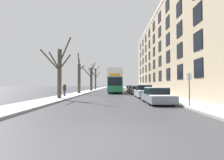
{
  "coord_description": "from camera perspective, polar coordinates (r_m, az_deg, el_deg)",
  "views": [
    {
      "loc": [
        0.21,
        -4.25,
        1.55
      ],
      "look_at": [
        -0.39,
        20.33,
        2.35
      ],
      "focal_mm": 24.0,
      "sensor_mm": 36.0,
      "label": 1
    }
  ],
  "objects": [
    {
      "name": "bare_tree_left_2",
      "position": [
        36.57,
        -8.01,
        0.79
      ],
      "size": [
        3.63,
        3.58,
        6.72
      ],
      "color": "#423A30",
      "rests_on": "ground"
    },
    {
      "name": "sidewalk_right",
      "position": [
        57.57,
        7.26,
        -3.3
      ],
      "size": [
        2.68,
        130.0,
        0.16
      ],
      "color": "gray",
      "rests_on": "ground"
    },
    {
      "name": "street_sign_post",
      "position": [
        11.08,
        27.36,
        -2.68
      ],
      "size": [
        0.32,
        0.07,
        2.34
      ],
      "color": "#4C4F54",
      "rests_on": "ground"
    },
    {
      "name": "bare_tree_left_0",
      "position": [
        16.62,
        -19.44,
        3.15
      ],
      "size": [
        3.17,
        2.32,
        6.1
      ],
      "color": "#423A30",
      "rests_on": "ground"
    },
    {
      "name": "parked_car_3",
      "position": [
        30.73,
        7.85,
        -3.49
      ],
      "size": [
        1.73,
        4.3,
        1.44
      ],
      "color": "maroon",
      "rests_on": "ground"
    },
    {
      "name": "ground_plane",
      "position": [
        4.52,
        -1.41,
        -21.9
      ],
      "size": [
        320.0,
        320.0,
        0.0
      ],
      "primitive_type": "plane",
      "color": "#424247"
    },
    {
      "name": "double_decker_bus",
      "position": [
        30.2,
        1.19,
        -0.06
      ],
      "size": [
        2.59,
        11.24,
        4.42
      ],
      "color": "#1E7A47",
      "rests_on": "ground"
    },
    {
      "name": "bare_tree_left_1",
      "position": [
        25.68,
        -12.4,
        1.12
      ],
      "size": [
        0.91,
        2.84,
        6.69
      ],
      "color": "#423A30",
      "rests_on": "ground"
    },
    {
      "name": "bare_tree_left_3",
      "position": [
        46.12,
        -6.3,
        0.83
      ],
      "size": [
        2.78,
        3.89,
        7.99
      ],
      "color": "#423A30",
      "rests_on": "ground"
    },
    {
      "name": "parked_car_4",
      "position": [
        36.74,
        6.78,
        -3.26
      ],
      "size": [
        1.89,
        4.26,
        1.37
      ],
      "color": "silver",
      "rests_on": "ground"
    },
    {
      "name": "terrace_facade_right",
      "position": [
        31.0,
        23.91,
        9.37
      ],
      "size": [
        9.1,
        38.2,
        15.0
      ],
      "color": "tan",
      "rests_on": "ground"
    },
    {
      "name": "parked_car_0",
      "position": [
        13.24,
        16.58,
        -5.79
      ],
      "size": [
        1.88,
        4.42,
        1.34
      ],
      "color": "slate",
      "rests_on": "ground"
    },
    {
      "name": "parked_car_1",
      "position": [
        18.8,
        12.0,
        -4.34
      ],
      "size": [
        1.87,
        4.28,
        1.58
      ],
      "color": "#9EA3AD",
      "rests_on": "ground"
    },
    {
      "name": "pedestrian_left_sidewalk",
      "position": [
        19.45,
        -17.61,
        -3.5
      ],
      "size": [
        0.38,
        0.38,
        1.76
      ],
      "rotation": [
        0.0,
        0.0,
        2.26
      ],
      "color": "navy",
      "rests_on": "ground"
    },
    {
      "name": "parked_car_2",
      "position": [
        24.75,
        9.42,
        -3.91
      ],
      "size": [
        1.81,
        4.01,
        1.42
      ],
      "color": "#474C56",
      "rests_on": "ground"
    },
    {
      "name": "sidewalk_left",
      "position": [
        57.61,
        -4.91,
        -3.31
      ],
      "size": [
        2.68,
        130.0,
        0.16
      ],
      "color": "gray",
      "rests_on": "ground"
    }
  ]
}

